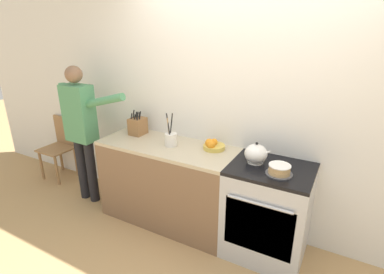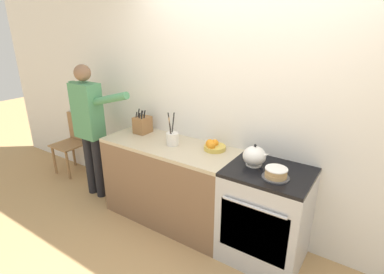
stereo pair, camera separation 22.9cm
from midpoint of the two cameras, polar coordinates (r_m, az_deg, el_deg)
ground_plane at (r=3.00m, az=2.33°, el=-21.91°), size 16.00×16.00×0.00m
wall_back at (r=2.86m, az=8.16°, el=5.70°), size 8.00×0.04×2.60m
counter_cabinet at (r=3.24m, az=-6.62°, el=-8.77°), size 1.43×0.58×0.88m
stove_range at (r=2.84m, az=11.84°, el=-13.79°), size 0.71×0.61×0.88m
layer_cake at (r=2.50m, az=13.80°, el=-6.17°), size 0.22×0.22×0.08m
tea_kettle at (r=2.65m, az=9.72°, el=-3.22°), size 0.24×0.20×0.19m
knife_block at (r=3.37m, az=-12.22°, el=2.03°), size 0.15×0.18×0.27m
utensil_crock at (r=3.00m, az=-6.25°, el=-0.38°), size 0.12×0.12×0.34m
fruit_bowl at (r=2.91m, az=1.72°, el=-1.63°), size 0.21×0.21×0.11m
person_baker at (r=3.65m, az=-22.08°, el=2.22°), size 0.92×0.20×1.62m
dining_chair at (r=4.58m, az=-24.97°, el=-1.10°), size 0.40×0.40×0.84m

